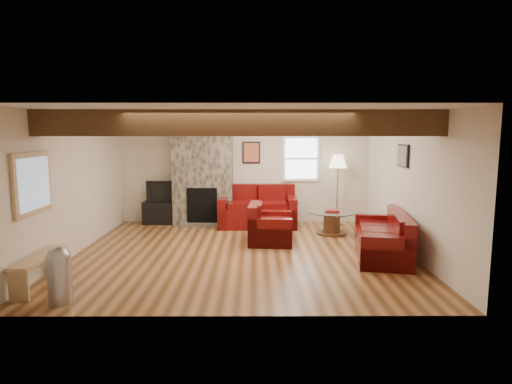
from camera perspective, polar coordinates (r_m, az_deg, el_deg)
room at (r=7.65m, az=-1.89°, el=1.00°), size 8.00×8.00×8.00m
oak_beam at (r=6.35m, az=-2.26°, el=9.17°), size 6.00×0.36×0.38m
chimney_breast at (r=10.20m, az=-7.11°, el=2.50°), size 1.40×0.67×2.50m
back_window at (r=10.39m, az=6.03°, el=4.44°), size 0.90×0.08×1.10m
hatch_window at (r=6.91m, az=-27.63°, el=1.03°), size 0.08×1.00×0.90m
ceiling_dome at (r=8.53m, az=4.40°, el=9.70°), size 0.40×0.40×0.18m
artwork_back at (r=10.32m, az=-0.62°, el=5.29°), size 0.42×0.06×0.52m
artwork_right at (r=8.37m, az=18.94°, el=4.60°), size 0.06×0.55×0.42m
sofa_three at (r=7.93m, az=16.40°, el=-5.42°), size 1.19×2.12×0.77m
loveseat at (r=9.97m, az=0.19°, el=-1.88°), size 1.80×1.05×0.95m
armchair_red at (r=8.49m, az=1.96°, el=-4.21°), size 0.91×1.02×0.78m
coffee_table at (r=9.39m, az=10.09°, el=-4.05°), size 1.00×1.00×0.52m
tv_cabinet at (r=10.52m, az=-11.87°, el=-2.68°), size 1.07×0.43×0.54m
television at (r=10.44m, az=-11.95°, el=0.13°), size 0.88×0.12×0.51m
floor_lamp at (r=10.25m, az=10.88°, el=3.54°), size 0.42×0.42×1.66m
pine_bench at (r=6.89m, az=-26.90°, el=-9.39°), size 0.28×1.19×0.45m
pedal_bin at (r=6.08m, az=-24.75°, el=-10.02°), size 0.30×0.30×0.75m
coal_bucket at (r=9.74m, az=-3.89°, el=-3.97°), size 0.36×0.36×0.33m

